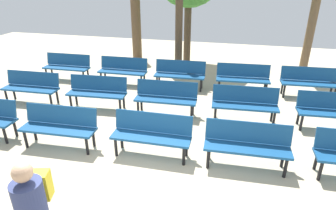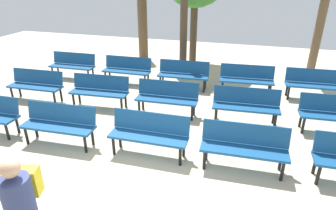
# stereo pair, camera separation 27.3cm
# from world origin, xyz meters

# --- Properties ---
(ground_plane) EXTENTS (24.51, 24.51, 0.00)m
(ground_plane) POSITION_xyz_m (0.00, 0.00, 0.00)
(ground_plane) COLOR #BCAD8E
(bench_r0_c1) EXTENTS (1.62, 0.56, 0.87)m
(bench_r0_c1) POSITION_xyz_m (-2.02, 1.45, 0.50)
(bench_r0_c1) COLOR navy
(bench_r0_c1) RESTS_ON ground_plane
(bench_r0_c2) EXTENTS (1.61, 0.50, 0.87)m
(bench_r0_c2) POSITION_xyz_m (-0.02, 1.60, 0.50)
(bench_r0_c2) COLOR navy
(bench_r0_c2) RESTS_ON ground_plane
(bench_r0_c3) EXTENTS (1.62, 0.54, 0.87)m
(bench_r0_c3) POSITION_xyz_m (1.84, 1.65, 0.50)
(bench_r0_c3) COLOR navy
(bench_r0_c3) RESTS_ON ground_plane
(bench_r1_c0) EXTENTS (1.62, 0.55, 0.87)m
(bench_r1_c0) POSITION_xyz_m (-4.10, 3.31, 0.50)
(bench_r1_c0) COLOR navy
(bench_r1_c0) RESTS_ON ground_plane
(bench_r1_c1) EXTENTS (1.63, 0.59, 0.87)m
(bench_r1_c1) POSITION_xyz_m (-2.12, 3.42, 0.50)
(bench_r1_c1) COLOR navy
(bench_r1_c1) RESTS_ON ground_plane
(bench_r1_c2) EXTENTS (1.62, 0.56, 0.87)m
(bench_r1_c2) POSITION_xyz_m (-0.20, 3.48, 0.50)
(bench_r1_c2) COLOR navy
(bench_r1_c2) RESTS_ON ground_plane
(bench_r1_c3) EXTENTS (1.63, 0.59, 0.87)m
(bench_r1_c3) POSITION_xyz_m (1.78, 3.56, 0.50)
(bench_r1_c3) COLOR navy
(bench_r1_c3) RESTS_ON ground_plane
(bench_r1_c4) EXTENTS (1.63, 0.58, 0.87)m
(bench_r1_c4) POSITION_xyz_m (3.80, 3.65, 0.50)
(bench_r1_c4) COLOR navy
(bench_r1_c4) RESTS_ON ground_plane
(bench_r2_c0) EXTENTS (1.61, 0.52, 0.87)m
(bench_r2_c0) POSITION_xyz_m (-4.19, 5.31, 0.50)
(bench_r2_c0) COLOR navy
(bench_r2_c0) RESTS_ON ground_plane
(bench_r2_c1) EXTENTS (1.61, 0.51, 0.87)m
(bench_r2_c1) POSITION_xyz_m (-2.15, 5.36, 0.50)
(bench_r2_c1) COLOR navy
(bench_r2_c1) RESTS_ON ground_plane
(bench_r2_c2) EXTENTS (1.62, 0.56, 0.87)m
(bench_r2_c2) POSITION_xyz_m (-0.24, 5.43, 0.50)
(bench_r2_c2) COLOR navy
(bench_r2_c2) RESTS_ON ground_plane
(bench_r2_c3) EXTENTS (1.63, 0.59, 0.87)m
(bench_r2_c3) POSITION_xyz_m (1.71, 5.52, 0.50)
(bench_r2_c3) COLOR navy
(bench_r2_c3) RESTS_ON ground_plane
(bench_r2_c4) EXTENTS (1.63, 0.58, 0.87)m
(bench_r2_c4) POSITION_xyz_m (3.63, 5.65, 0.50)
(bench_r2_c4) COLOR navy
(bench_r2_c4) RESTS_ON ground_plane
(tree_0) EXTENTS (0.39, 0.39, 2.47)m
(tree_0) POSITION_xyz_m (-2.75, 8.47, 1.23)
(tree_0) COLOR brown
(tree_0) RESTS_ON ground_plane
(tree_2) EXTENTS (0.25, 0.25, 2.95)m
(tree_2) POSITION_xyz_m (-0.52, 6.50, 1.48)
(tree_2) COLOR #4C3A28
(tree_2) RESTS_ON ground_plane
(visitor_with_backpack) EXTENTS (0.44, 0.59, 1.65)m
(visitor_with_backpack) POSITION_xyz_m (-0.58, -1.19, 0.94)
(visitor_with_backpack) COLOR navy
(visitor_with_backpack) RESTS_ON ground_plane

